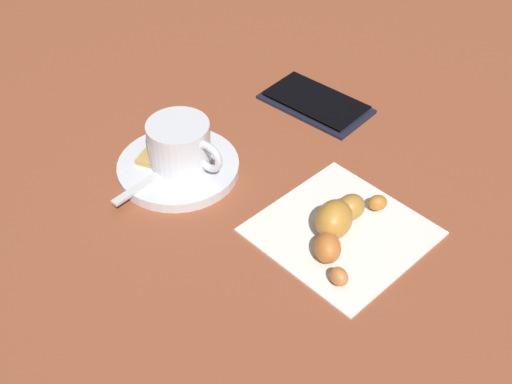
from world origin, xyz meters
The scene contains 8 objects.
ground_plane centered at (0.00, 0.00, 0.00)m, with size 1.80×1.80×0.00m, color brown.
saucer centered at (0.11, 0.04, 0.01)m, with size 0.14×0.14×0.01m, color silver.
espresso_cup centered at (0.11, 0.03, 0.04)m, with size 0.10×0.07×0.05m.
teaspoon centered at (0.11, 0.04, 0.01)m, with size 0.02×0.14×0.01m.
sugar_packet centered at (0.14, 0.04, 0.01)m, with size 0.06×0.02×0.01m, color tan.
napkin centered at (-0.09, -0.01, 0.00)m, with size 0.16×0.16×0.00m, color white.
croissant centered at (-0.09, 0.00, 0.02)m, with size 0.08×0.13×0.04m.
cell_phone centered at (0.08, -0.17, 0.00)m, with size 0.14×0.08×0.01m.
Camera 1 is at (-0.34, 0.39, 0.49)m, focal length 46.14 mm.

